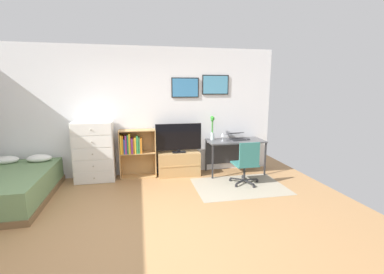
{
  "coord_description": "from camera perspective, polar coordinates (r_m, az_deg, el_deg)",
  "views": [
    {
      "loc": [
        0.1,
        -3.21,
        1.84
      ],
      "look_at": [
        1.06,
        1.5,
        0.95
      ],
      "focal_mm": 24.43,
      "sensor_mm": 36.0,
      "label": 1
    }
  ],
  "objects": [
    {
      "name": "tv_stand",
      "position": [
        5.66,
        -2.91,
        -5.82
      ],
      "size": [
        0.89,
        0.41,
        0.5
      ],
      "color": "tan",
      "rests_on": "ground_plane"
    },
    {
      "name": "television",
      "position": [
        5.51,
        -2.93,
        -0.23
      ],
      "size": [
        0.97,
        0.16,
        0.62
      ],
      "color": "black",
      "rests_on": "tv_stand"
    },
    {
      "name": "bamboo_vase",
      "position": [
        5.71,
        4.47,
        2.34
      ],
      "size": [
        0.09,
        0.09,
        0.52
      ],
      "color": "silver",
      "rests_on": "desk"
    },
    {
      "name": "area_rug",
      "position": [
        5.17,
        10.29,
        -10.49
      ],
      "size": [
        1.7,
        1.2,
        0.01
      ],
      "primitive_type": "cube",
      "color": "#9E937F",
      "rests_on": "ground_plane"
    },
    {
      "name": "bookshelf",
      "position": [
        5.56,
        -12.42,
        -2.65
      ],
      "size": [
        0.74,
        0.3,
        1.01
      ],
      "color": "tan",
      "rests_on": "ground_plane"
    },
    {
      "name": "ground_plane",
      "position": [
        3.7,
        -12.21,
        -19.63
      ],
      "size": [
        7.2,
        7.2,
        0.0
      ],
      "primitive_type": "plane",
      "color": "#A87A4C"
    },
    {
      "name": "wine_glass",
      "position": [
        5.58,
        6.71,
        0.44
      ],
      "size": [
        0.07,
        0.07,
        0.18
      ],
      "color": "silver",
      "rests_on": "desk"
    },
    {
      "name": "bed",
      "position": [
        5.33,
        -35.28,
        -8.94
      ],
      "size": [
        1.33,
        1.98,
        0.61
      ],
      "rotation": [
        0.0,
        0.0,
        0.02
      ],
      "color": "brown",
      "rests_on": "ground_plane"
    },
    {
      "name": "computer_mouse",
      "position": [
        5.84,
        12.24,
        -0.46
      ],
      "size": [
        0.06,
        0.1,
        0.03
      ],
      "primitive_type": "ellipsoid",
      "color": "#262628",
      "rests_on": "desk"
    },
    {
      "name": "office_chair",
      "position": [
        5.13,
        11.84,
        -5.38
      ],
      "size": [
        0.56,
        0.58,
        0.86
      ],
      "rotation": [
        0.0,
        0.0,
        0.01
      ],
      "color": "#232326",
      "rests_on": "ground_plane"
    },
    {
      "name": "laptop",
      "position": [
        5.85,
        9.67,
        0.09
      ],
      "size": [
        0.41,
        0.43,
        0.16
      ],
      "rotation": [
        0.0,
        0.0,
        0.15
      ],
      "color": "#333338",
      "rests_on": "desk"
    },
    {
      "name": "desk",
      "position": [
        5.86,
        9.13,
        -1.81
      ],
      "size": [
        1.23,
        0.6,
        0.74
      ],
      "color": "#4C4C4F",
      "rests_on": "ground_plane"
    },
    {
      "name": "dresser",
      "position": [
        5.58,
        -20.55,
        -3.0
      ],
      "size": [
        0.77,
        0.46,
        1.21
      ],
      "color": "white",
      "rests_on": "ground_plane"
    },
    {
      "name": "wall_back_with_posters",
      "position": [
        5.66,
        -12.33,
        5.34
      ],
      "size": [
        6.12,
        0.09,
        2.7
      ],
      "color": "white",
      "rests_on": "ground_plane"
    }
  ]
}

